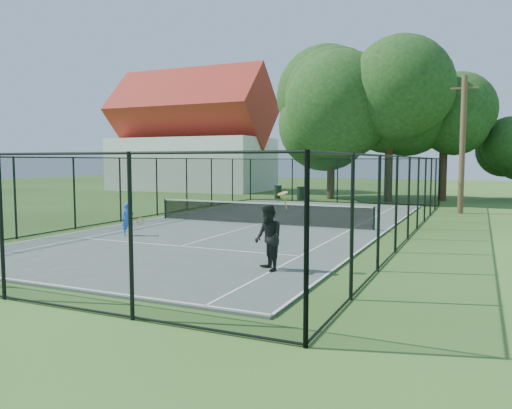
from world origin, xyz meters
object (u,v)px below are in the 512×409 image
at_px(tennis_net, 260,212).
at_px(trash_bin_left, 278,192).
at_px(player_blue, 128,219).
at_px(utility_pole, 463,144).
at_px(trash_bin_right, 301,193).
at_px(player_black, 268,238).

xyz_separation_m(tennis_net, trash_bin_left, (-4.93, 14.52, -0.07)).
bearing_deg(player_blue, utility_pole, 52.25).
distance_m(trash_bin_left, utility_pole, 14.32).
bearing_deg(trash_bin_right, player_blue, -90.04).
distance_m(trash_bin_right, player_blue, 19.46).
relative_size(trash_bin_right, player_black, 0.48).
distance_m(trash_bin_right, utility_pole, 12.59).
bearing_deg(player_black, player_blue, 154.68).
xyz_separation_m(tennis_net, utility_pole, (7.89, 9.00, 3.16)).
height_order(tennis_net, utility_pole, utility_pole).
relative_size(trash_bin_left, trash_bin_right, 1.04).
xyz_separation_m(utility_pole, player_blue, (-10.98, -14.18, -3.07)).
xyz_separation_m(trash_bin_right, utility_pole, (10.96, -5.28, 3.25)).
relative_size(utility_pole, player_blue, 6.04).
distance_m(trash_bin_left, trash_bin_right, 1.87).
bearing_deg(trash_bin_left, player_black, -68.81).
xyz_separation_m(trash_bin_right, player_blue, (-0.01, -19.46, 0.18)).
xyz_separation_m(trash_bin_right, player_black, (7.08, -22.81, 0.41)).
xyz_separation_m(trash_bin_left, trash_bin_right, (1.86, -0.23, -0.02)).
bearing_deg(utility_pole, player_black, -102.50).
height_order(trash_bin_left, utility_pole, utility_pole).
xyz_separation_m(utility_pole, player_black, (-3.89, -17.53, -2.84)).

